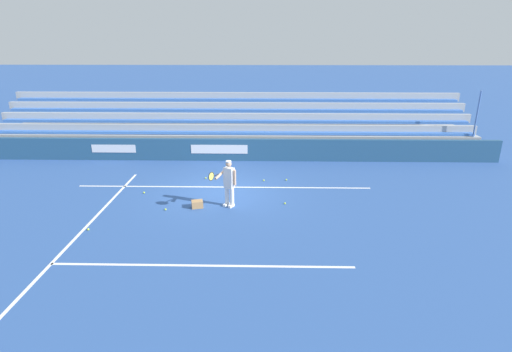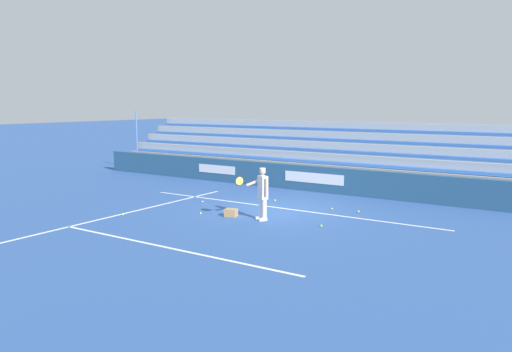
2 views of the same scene
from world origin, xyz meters
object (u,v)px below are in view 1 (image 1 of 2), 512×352
Objects in this scene: tennis_ball_by_box at (286,180)px; tennis_ball_midcourt at (285,203)px; tennis_player at (229,183)px; tennis_ball_far_right at (88,229)px; tennis_ball_far_left at (264,180)px; tennis_ball_stray_back at (166,209)px; ball_box_cardboard at (197,204)px; tennis_ball_on_baseline at (144,193)px; tennis_ball_toward_net at (206,178)px.

tennis_ball_by_box and tennis_ball_midcourt have the same top height.
tennis_player is 2.23m from tennis_ball_midcourt.
tennis_ball_by_box and tennis_ball_far_right have the same top height.
tennis_ball_far_right is at bearing 40.48° from tennis_ball_far_left.
tennis_ball_far_left is at bearing -137.87° from tennis_ball_stray_back.
tennis_ball_by_box is 2.60m from tennis_ball_midcourt.
ball_box_cardboard is 1.13m from tennis_ball_stray_back.
tennis_ball_far_right is at bearing 75.10° from tennis_ball_on_baseline.
tennis_ball_far_left is (-1.26, -2.72, -0.86)m from tennis_player.
tennis_ball_toward_net is 2.54m from tennis_ball_far_left.
tennis_player reaches higher than tennis_ball_midcourt.
tennis_ball_toward_net is 1.00× the size of tennis_ball_on_baseline.
ball_box_cardboard is 6.06× the size of tennis_ball_stray_back.
ball_box_cardboard is 3.21m from tennis_ball_midcourt.
ball_box_cardboard is at bearing 7.91° from tennis_player.
tennis_player is 3.69m from tennis_ball_by_box.
tennis_ball_midcourt is at bearing 170.09° from tennis_ball_on_baseline.
tennis_player is 2.43m from tennis_ball_stray_back.
ball_box_cardboard is at bearing -149.38° from tennis_ball_far_right.
ball_box_cardboard is 6.06× the size of tennis_ball_on_baseline.
tennis_player is 3.76m from tennis_ball_on_baseline.
tennis_player is at bearing 113.36° from tennis_ball_toward_net.
tennis_ball_by_box is at bearing -128.42° from tennis_player.
tennis_ball_stray_back is at bearing 14.18° from ball_box_cardboard.
tennis_ball_far_right is at bearing 30.62° from ball_box_cardboard.
tennis_ball_toward_net is at bearing -2.21° from tennis_ball_by_box.
tennis_ball_far_left is (-4.73, -1.54, 0.00)m from tennis_ball_on_baseline.
tennis_ball_on_baseline and tennis_ball_midcourt have the same top height.
ball_box_cardboard reaches higher than tennis_ball_midcourt.
tennis_player is 25.98× the size of tennis_ball_on_baseline.
tennis_ball_on_baseline is at bearing -104.90° from tennis_ball_far_right.
tennis_player is 1.38m from ball_box_cardboard.
tennis_ball_stray_back is 2.03m from tennis_ball_on_baseline.
tennis_ball_far_right is 1.00× the size of tennis_ball_far_left.
tennis_ball_by_box is at bearing -93.99° from tennis_ball_midcourt.
tennis_ball_by_box and tennis_ball_toward_net have the same top height.
tennis_ball_on_baseline and tennis_ball_far_left have the same top height.
tennis_ball_stray_back and tennis_ball_far_left have the same top height.
tennis_ball_far_right is at bearing 19.52° from tennis_ball_midcourt.
tennis_ball_toward_net is at bearing -87.52° from ball_box_cardboard.
tennis_ball_toward_net is 1.00× the size of tennis_ball_far_right.
tennis_ball_by_box is 1.00× the size of tennis_ball_far_left.
tennis_ball_far_left is at bearing 174.93° from tennis_ball_toward_net.
tennis_ball_midcourt is at bearing -171.38° from tennis_ball_stray_back.
tennis_ball_on_baseline is (2.33, -1.34, -0.10)m from ball_box_cardboard.
tennis_ball_toward_net is (-0.96, -3.38, 0.00)m from tennis_ball_stray_back.
tennis_ball_by_box is 8.16m from tennis_ball_far_right.
tennis_ball_stray_back and tennis_ball_toward_net have the same top height.
tennis_ball_far_left is (-3.49, -3.15, 0.00)m from tennis_ball_stray_back.
tennis_ball_far_right is at bearing 36.52° from tennis_ball_by_box.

